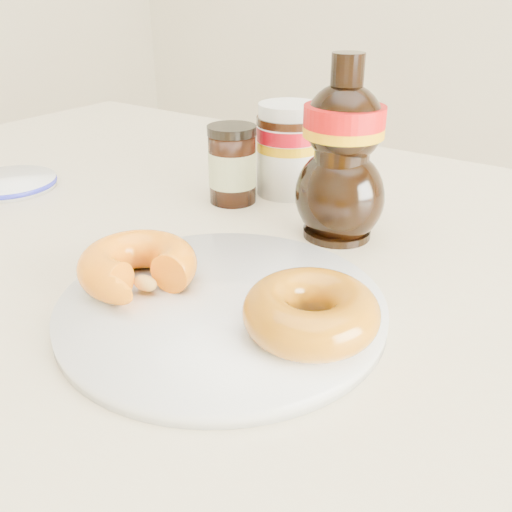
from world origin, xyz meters
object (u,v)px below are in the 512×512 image
Objects in this scene: nutella_jar at (288,146)px; plate at (222,307)px; syrup_bottle at (342,150)px; donut_bitten at (138,265)px; donut_whole at (311,312)px; dark_jar at (232,165)px; blue_rim_saucer at (9,183)px; dining_table at (237,312)px.

plate is at bearing -67.80° from nutella_jar.
syrup_bottle is at bearing 89.41° from plate.
nutella_jar reaches higher than plate.
donut_bitten and donut_whole have the same top height.
plate is 2.38× the size of nutella_jar.
donut_bitten is at bearing -71.71° from dark_jar.
nutella_jar is at bearing 144.22° from syrup_bottle.
plate is at bearing -179.11° from donut_whole.
dark_jar is at bearing 25.97° from blue_rim_saucer.
dark_jar is (-0.16, 0.02, -0.05)m from syrup_bottle.
donut_whole is at bearing -67.47° from syrup_bottle.
dark_jar is at bearing 98.30° from donut_bitten.
plate is 2.20× the size of blue_rim_saucer.
blue_rim_saucer is (-0.43, 0.08, -0.00)m from plate.
nutella_jar is 0.38m from blue_rim_saucer.
plate is at bearing -11.08° from blue_rim_saucer.
dark_jar is (-0.08, 0.11, 0.13)m from dining_table.
nutella_jar is 0.93× the size of blue_rim_saucer.
blue_rim_saucer is at bearing 168.92° from plate.
blue_rim_saucer is at bearing -154.03° from dark_jar.
blue_rim_saucer is at bearing -147.39° from nutella_jar.
dark_jar is at bearing -120.12° from nutella_jar.
donut_whole is at bearing 0.89° from plate.
blue_rim_saucer is at bearing -165.04° from syrup_bottle.
nutella_jar is at bearing 59.88° from dark_jar.
dining_table is at bearing -75.47° from nutella_jar.
dining_table is at bearing 78.00° from donut_bitten.
nutella_jar reaches higher than dining_table.
plate is 0.27m from dark_jar.
plate is 0.08m from donut_bitten.
donut_bitten is (-0.00, -0.13, 0.12)m from dining_table.
dark_jar reaches higher than donut_bitten.
donut_whole is 0.35m from nutella_jar.
dining_table is at bearing 122.29° from plate.
syrup_bottle reaches higher than nutella_jar.
donut_whole is (0.16, 0.02, 0.00)m from donut_bitten.
nutella_jar is 1.21× the size of dark_jar.
donut_whole reaches higher than dining_table.
syrup_bottle reaches higher than dark_jar.
dining_table is at bearing 4.72° from blue_rim_saucer.
syrup_bottle reaches higher than donut_bitten.
dining_table is 0.23m from donut_whole.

